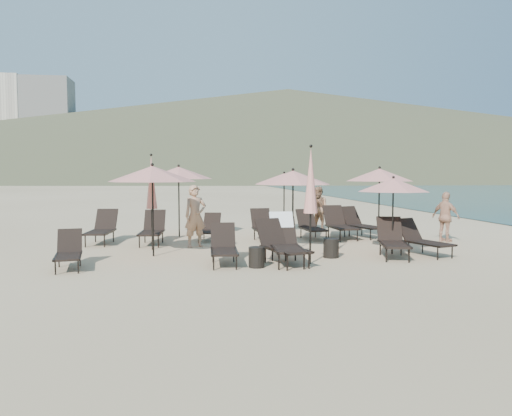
{
  "coord_description": "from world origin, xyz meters",
  "views": [
    {
      "loc": [
        -3.18,
        -11.7,
        2.17
      ],
      "look_at": [
        -1.09,
        3.5,
        1.1
      ],
      "focal_mm": 35.0,
      "sensor_mm": 36.0,
      "label": 1
    }
  ],
  "objects": [
    {
      "name": "umbrella_open_0",
      "position": [
        -4.08,
        1.49,
        2.15
      ],
      "size": [
        2.26,
        2.26,
        2.44
      ],
      "color": "black",
      "rests_on": "ground"
    },
    {
      "name": "umbrella_open_2",
      "position": [
        2.27,
        1.0,
        1.86
      ],
      "size": [
        1.95,
        1.95,
        2.1
      ],
      "color": "black",
      "rests_on": "ground"
    },
    {
      "name": "side_table_1",
      "position": [
        0.48,
        0.66,
        0.25
      ],
      "size": [
        0.4,
        0.4,
        0.49
      ],
      "primitive_type": "cylinder",
      "color": "black",
      "rests_on": "ground"
    },
    {
      "name": "lounger_10",
      "position": [
        1.85,
        4.36,
        0.5
      ],
      "size": [
        0.78,
        1.87,
        1.06
      ],
      "rotation": [
        0.0,
        0.0,
        0.05
      ],
      "color": "black",
      "rests_on": "ground"
    },
    {
      "name": "lounger_4",
      "position": [
        2.08,
        0.52,
        0.46
      ],
      "size": [
        1.06,
        1.84,
        0.99
      ],
      "rotation": [
        0.0,
        0.0,
        -0.25
      ],
      "color": "black",
      "rests_on": "ground"
    },
    {
      "name": "lounger_8",
      "position": [
        -0.74,
        4.08,
        0.47
      ],
      "size": [
        0.75,
        1.77,
        1.0
      ],
      "rotation": [
        0.0,
        0.0,
        0.05
      ],
      "color": "black",
      "rests_on": "ground"
    },
    {
      "name": "umbrella_open_3",
      "position": [
        -3.47,
        5.51,
        2.18
      ],
      "size": [
        2.3,
        2.3,
        2.47
      ],
      "color": "black",
      "rests_on": "ground"
    },
    {
      "name": "side_table_0",
      "position": [
        -1.61,
        -0.41,
        0.24
      ],
      "size": [
        0.38,
        0.38,
        0.47
      ],
      "primitive_type": "cylinder",
      "color": "black",
      "rests_on": "ground"
    },
    {
      "name": "umbrella_open_5",
      "position": [
        2.95,
        3.68,
        2.12
      ],
      "size": [
        2.23,
        2.23,
        2.4
      ],
      "color": "black",
      "rests_on": "ground"
    },
    {
      "name": "ground",
      "position": [
        0.0,
        0.0,
        0.0
      ],
      "size": [
        800.0,
        800.0,
        0.0
      ],
      "primitive_type": "plane",
      "color": "#D6BA8C",
      "rests_on": "ground"
    },
    {
      "name": "beachgoer_c",
      "position": [
        4.91,
        3.03,
        0.79
      ],
      "size": [
        0.79,
        1.0,
        1.59
      ],
      "primitive_type": "imported",
      "rotation": [
        0.0,
        0.0,
        2.08
      ],
      "color": "tan",
      "rests_on": "ground"
    },
    {
      "name": "lounger_2",
      "position": [
        -0.83,
        0.18,
        0.57
      ],
      "size": [
        0.78,
        1.93,
        1.18
      ],
      "rotation": [
        0.0,
        0.0,
        -0.04
      ],
      "color": "black",
      "rests_on": "ground"
    },
    {
      "name": "lounger_3",
      "position": [
        -0.97,
        -0.02,
        0.48
      ],
      "size": [
        1.18,
        1.91,
        1.03
      ],
      "rotation": [
        0.0,
        0.0,
        0.3
      ],
      "color": "black",
      "rests_on": "ground"
    },
    {
      "name": "lounger_6",
      "position": [
        -4.26,
        3.84,
        0.47
      ],
      "size": [
        0.77,
        1.78,
        1.0
      ],
      "rotation": [
        0.0,
        0.0,
        -0.06
      ],
      "color": "black",
      "rests_on": "ground"
    },
    {
      "name": "hotel_skyline",
      "position": [
        -93.62,
        271.21,
        24.18
      ],
      "size": [
        109.0,
        82.0,
        55.0
      ],
      "color": "beige",
      "rests_on": "ground"
    },
    {
      "name": "lounger_11",
      "position": [
        2.67,
        4.58,
        0.47
      ],
      "size": [
        1.22,
        1.88,
        1.01
      ],
      "rotation": [
        0.0,
        0.0,
        0.35
      ],
      "color": "black",
      "rests_on": "ground"
    },
    {
      "name": "lounger_1",
      "position": [
        -2.33,
        0.12,
        0.44
      ],
      "size": [
        0.67,
        1.64,
        0.93
      ],
      "rotation": [
        0.0,
        0.0,
        -0.04
      ],
      "color": "black",
      "rests_on": "ground"
    },
    {
      "name": "umbrella_closed_1",
      "position": [
        -4.18,
        2.63,
        1.9
      ],
      "size": [
        0.32,
        0.32,
        2.72
      ],
      "color": "black",
      "rests_on": "ground"
    },
    {
      "name": "lounger_0",
      "position": [
        -5.88,
        0.06,
        0.4
      ],
      "size": [
        0.79,
        1.54,
        0.85
      ],
      "rotation": [
        0.0,
        0.0,
        0.16
      ],
      "color": "black",
      "rests_on": "ground"
    },
    {
      "name": "umbrella_closed_0",
      "position": [
        -0.27,
        -0.13,
        1.98
      ],
      "size": [
        0.33,
        0.33,
        2.85
      ],
      "color": "black",
      "rests_on": "ground"
    },
    {
      "name": "lounger_12",
      "position": [
        -5.82,
        4.17,
        0.48
      ],
      "size": [
        0.83,
        1.83,
        1.02
      ],
      "rotation": [
        0.0,
        0.0,
        -0.09
      ],
      "color": "black",
      "rests_on": "ground"
    },
    {
      "name": "lounger_9",
      "position": [
        0.86,
        4.35,
        0.44
      ],
      "size": [
        0.75,
        1.69,
        0.94
      ],
      "rotation": [
        0.0,
        0.0,
        0.08
      ],
      "color": "black",
      "rests_on": "ground"
    },
    {
      "name": "umbrella_open_1",
      "position": [
        -0.25,
        2.01,
        2.05
      ],
      "size": [
        2.15,
        2.15,
        2.32
      ],
      "color": "black",
      "rests_on": "ground"
    },
    {
      "name": "beachgoer_b",
      "position": [
        1.83,
        6.95,
        0.83
      ],
      "size": [
        1.0,
        1.03,
        1.67
      ],
      "primitive_type": "imported",
      "rotation": [
        0.0,
        0.0,
        -0.91
      ],
      "color": "#9F7252",
      "rests_on": "ground"
    },
    {
      "name": "lounger_5",
      "position": [
        3.0,
        0.72,
        0.43
      ],
      "size": [
        1.11,
        1.73,
        0.93
      ],
      "rotation": [
        0.0,
        0.0,
        0.33
      ],
      "color": "black",
      "rests_on": "ground"
    },
    {
      "name": "umbrella_open_4",
      "position": [
        0.29,
        6.03,
        1.98
      ],
      "size": [
        2.08,
        2.08,
        2.24
      ],
      "color": "black",
      "rests_on": "ground"
    },
    {
      "name": "beachgoer_a",
      "position": [
        -2.96,
        3.02,
        0.91
      ],
      "size": [
        0.77,
        0.64,
        1.83
      ],
      "primitive_type": "imported",
      "rotation": [
        0.0,
        0.0,
        0.34
      ],
      "color": "tan",
      "rests_on": "ground"
    },
    {
      "name": "volcanic_headland",
      "position": [
        71.37,
        302.62,
        26.49
      ],
      "size": [
        690.0,
        690.0,
        55.0
      ],
      "color": "brown",
      "rests_on": "ground"
    },
    {
      "name": "lounger_7",
      "position": [
        -2.48,
        4.42,
        0.4
      ],
      "size": [
        0.87,
        1.57,
        0.85
      ],
      "rotation": [
        0.0,
        0.0,
        -0.21
      ],
      "color": "black",
      "rests_on": "ground"
    }
  ]
}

